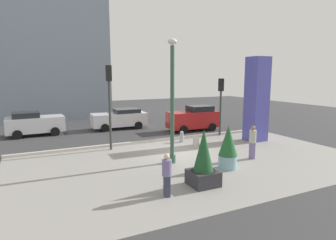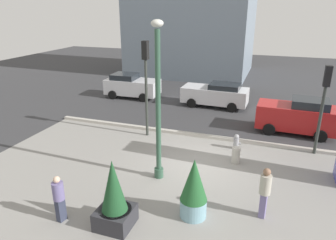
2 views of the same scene
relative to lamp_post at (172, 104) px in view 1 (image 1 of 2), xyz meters
The scene contains 16 objects.
ground_plane 6.32m from the lamp_post, 78.24° to the left, with size 60.00×60.00×0.00m, color #38383A.
plaza_pavement 3.24m from the lamp_post, 25.64° to the right, with size 18.00×10.00×0.02m, color gray.
curb_strip 5.53m from the lamp_post, 76.06° to the left, with size 18.00×0.24×0.16m, color #B7B2A8.
lamp_post is the anchor object (origin of this frame).
art_pillar_blue 7.57m from the lamp_post, 15.57° to the left, with size 1.19×1.19×5.57m, color #4C4CAD.
potted_plant_by_pillar 3.81m from the lamp_post, 93.98° to the right, with size 1.10×1.10×2.31m.
potted_plant_near_right 3.38m from the lamp_post, 45.28° to the right, with size 0.89×0.89×2.10m.
fire_hydrant 5.24m from the lamp_post, 55.41° to the left, with size 0.36×0.26×0.75m.
concrete_bollard 4.41m from the lamp_post, 39.12° to the left, with size 0.36×0.36×0.75m, color #B2ADA3.
traffic_light_corner 7.56m from the lamp_post, 35.86° to the left, with size 0.28×0.42×4.14m.
traffic_light_far_side 4.43m from the lamp_post, 118.88° to the left, with size 0.28×0.42×4.95m.
car_curb_east 12.19m from the lamp_post, 120.60° to the left, with size 4.00×2.13×1.75m.
car_far_lane 10.40m from the lamp_post, 88.39° to the left, with size 4.45×2.11×1.63m.
car_curb_west 8.93m from the lamp_post, 52.05° to the left, with size 4.11×2.07×1.96m.
pedestrian_on_sidewalk 4.72m from the lamp_post, 16.83° to the right, with size 0.41×0.41×1.79m.
pedestrian_crossing 4.60m from the lamp_post, 119.24° to the right, with size 0.42×0.42×1.61m.
Camera 1 is at (-7.45, -14.07, 4.44)m, focal length 30.80 mm.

